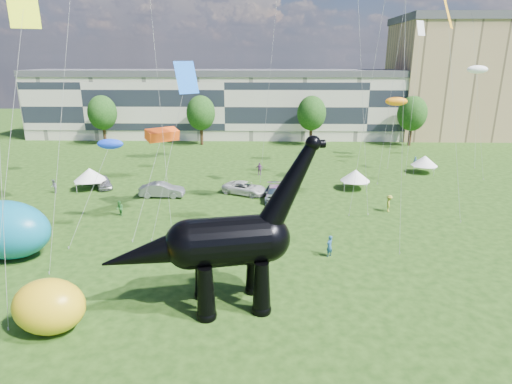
{
  "coord_description": "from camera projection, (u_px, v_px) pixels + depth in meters",
  "views": [
    {
      "loc": [
        -0.22,
        -24.78,
        15.3
      ],
      "look_at": [
        -0.97,
        8.0,
        5.0
      ],
      "focal_mm": 30.0,
      "sensor_mm": 36.0,
      "label": 1
    }
  ],
  "objects": [
    {
      "name": "terrace_row",
      "position": [
        227.0,
        106.0,
        85.72
      ],
      "size": [
        78.0,
        11.0,
        12.0
      ],
      "primitive_type": "cube",
      "color": "beige",
      "rests_on": "ground"
    },
    {
      "name": "tree_mid_right",
      "position": [
        312.0,
        110.0,
        76.7
      ],
      "size": [
        5.2,
        5.2,
        9.44
      ],
      "color": "#382314",
      "rests_on": "ground"
    },
    {
      "name": "dinosaur_sculpture",
      "position": [
        221.0,
        245.0,
        26.41
      ],
      "size": [
        13.89,
        5.14,
        11.32
      ],
      "rotation": [
        0.0,
        0.0,
        0.21
      ],
      "color": "black",
      "rests_on": "ground"
    },
    {
      "name": "tree_far_left",
      "position": [
        102.0,
        110.0,
        77.53
      ],
      "size": [
        5.2,
        5.2,
        9.44
      ],
      "color": "#382314",
      "rests_on": "ground"
    },
    {
      "name": "gazebo_left",
      "position": [
        90.0,
        174.0,
        51.68
      ],
      "size": [
        4.41,
        4.41,
        2.63
      ],
      "rotation": [
        0.0,
        0.0,
        0.19
      ],
      "color": "white",
      "rests_on": "ground"
    },
    {
      "name": "gazebo_near",
      "position": [
        355.0,
        175.0,
        51.71
      ],
      "size": [
        3.94,
        3.94,
        2.44
      ],
      "rotation": [
        0.0,
        0.0,
        -0.13
      ],
      "color": "white",
      "rests_on": "ground"
    },
    {
      "name": "gazebo_far",
      "position": [
        425.0,
        161.0,
        59.08
      ],
      "size": [
        4.45,
        4.45,
        2.45
      ],
      "rotation": [
        0.0,
        0.0,
        -0.33
      ],
      "color": "white",
      "rests_on": "ground"
    },
    {
      "name": "ground",
      "position": [
        268.0,
        300.0,
        28.21
      ],
      "size": [
        220.0,
        220.0,
        0.0
      ],
      "primitive_type": "plane",
      "color": "#16330C",
      "rests_on": "ground"
    },
    {
      "name": "tree_far_right",
      "position": [
        413.0,
        111.0,
        76.31
      ],
      "size": [
        5.2,
        5.2,
        9.44
      ],
      "color": "#382314",
      "rests_on": "ground"
    },
    {
      "name": "car_grey",
      "position": [
        162.0,
        190.0,
        49.03
      ],
      "size": [
        5.07,
        1.79,
        1.67
      ],
      "primitive_type": "imported",
      "rotation": [
        0.0,
        0.0,
        1.57
      ],
      "color": "slate",
      "rests_on": "ground"
    },
    {
      "name": "tree_mid_left",
      "position": [
        201.0,
        110.0,
        77.14
      ],
      "size": [
        5.2,
        5.2,
        9.44
      ],
      "color": "#382314",
      "rests_on": "ground"
    },
    {
      "name": "car_white",
      "position": [
        245.0,
        188.0,
        50.07
      ],
      "size": [
        5.82,
        4.41,
        1.47
      ],
      "primitive_type": "imported",
      "rotation": [
        0.0,
        0.0,
        1.14
      ],
      "color": "silver",
      "rests_on": "ground"
    },
    {
      "name": "inflatable_yellow",
      "position": [
        49.0,
        306.0,
        24.64
      ],
      "size": [
        4.5,
        3.62,
        3.24
      ],
      "primitive_type": "ellipsoid",
      "rotation": [
        0.0,
        0.0,
        -0.1
      ],
      "color": "yellow",
      "rests_on": "ground"
    },
    {
      "name": "visitors",
      "position": [
        260.0,
        215.0,
        41.08
      ],
      "size": [
        47.7,
        47.33,
        1.79
      ],
      "color": "#AB552A",
      "rests_on": "ground"
    },
    {
      "name": "car_silver",
      "position": [
        103.0,
        182.0,
        52.55
      ],
      "size": [
        3.47,
        4.5,
        1.43
      ],
      "primitive_type": "imported",
      "rotation": [
        0.0,
        0.0,
        0.49
      ],
      "color": "#B0AFB4",
      "rests_on": "ground"
    },
    {
      "name": "inflatable_teal",
      "position": [
        5.0,
        230.0,
        33.76
      ],
      "size": [
        8.17,
        5.89,
        4.67
      ],
      "primitive_type": "ellipsoid",
      "rotation": [
        0.0,
        0.0,
        -0.17
      ],
      "color": "#0C759B",
      "rests_on": "ground"
    },
    {
      "name": "car_dark",
      "position": [
        274.0,
        193.0,
        48.07
      ],
      "size": [
        2.19,
        5.16,
        1.48
      ],
      "primitive_type": "imported",
      "rotation": [
        0.0,
        0.0,
        -0.02
      ],
      "color": "#595960",
      "rests_on": "ground"
    },
    {
      "name": "apartment_block",
      "position": [
        466.0,
        80.0,
        86.04
      ],
      "size": [
        28.0,
        18.0,
        22.0
      ],
      "primitive_type": "cube",
      "color": "tan",
      "rests_on": "ground"
    }
  ]
}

